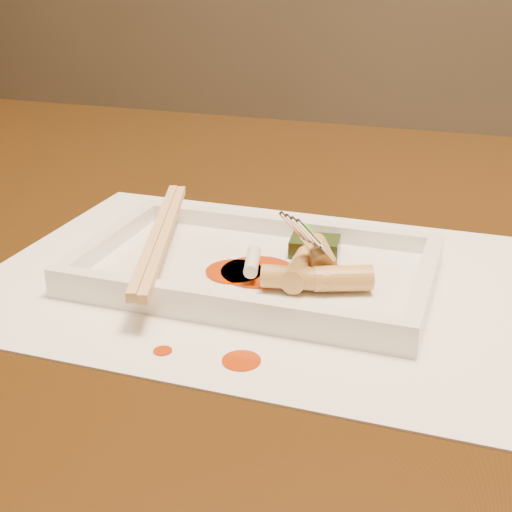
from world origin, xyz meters
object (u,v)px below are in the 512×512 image
(table, at_px, (297,346))
(plate_base, at_px, (256,273))
(placemat, at_px, (256,279))
(fork, at_px, (358,176))
(chopstick_a, at_px, (156,234))

(table, xyz_separation_m, plate_base, (-0.01, -0.08, 0.11))
(placemat, bearing_deg, plate_base, -90.00)
(placemat, bearing_deg, table, 81.80)
(placemat, relative_size, fork, 2.86)
(table, relative_size, fork, 10.00)
(placemat, xyz_separation_m, fork, (0.07, 0.02, 0.08))
(table, bearing_deg, fork, -47.31)
(placemat, relative_size, chopstick_a, 1.79)
(chopstick_a, bearing_deg, plate_base, 0.00)
(chopstick_a, bearing_deg, table, 40.91)
(fork, bearing_deg, placemat, -165.58)
(chopstick_a, bearing_deg, fork, 6.75)
(plate_base, relative_size, fork, 1.86)
(table, relative_size, placemat, 3.50)
(placemat, xyz_separation_m, plate_base, (0.00, -0.00, 0.00))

